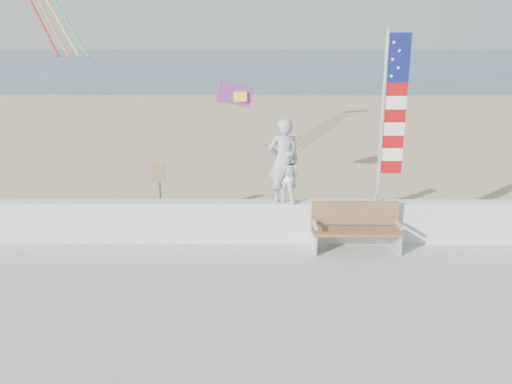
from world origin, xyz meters
TOP-DOWN VIEW (x-y plane):
  - ground at (0.00, 0.00)m, footprint 220.00×220.00m
  - sand at (0.00, 9.00)m, footprint 90.00×40.00m
  - seawall at (0.00, 2.00)m, footprint 30.00×0.35m
  - adult at (0.77, 2.00)m, footprint 0.70×0.51m
  - child at (0.85, 2.00)m, footprint 0.66×0.61m
  - bench at (2.25, 1.55)m, footprint 1.80×0.57m
  - flag at (2.87, 2.00)m, footprint 0.50×0.08m
  - parafoil_kite at (-0.36, 5.49)m, footprint 1.03×0.41m
  - sign at (-2.11, 3.42)m, footprint 0.32×0.07m

SIDE VIEW (x-z plane):
  - ground at x=0.00m, z-range 0.00..0.00m
  - sand at x=0.00m, z-range 0.00..0.08m
  - seawall at x=0.00m, z-range 0.18..1.08m
  - bench at x=2.25m, z-range 0.19..1.19m
  - sign at x=-2.11m, z-range 0.21..1.67m
  - child at x=0.85m, z-range 1.08..2.19m
  - adult at x=0.77m, z-range 1.08..2.84m
  - parafoil_kite at x=-0.36m, z-range 2.56..3.25m
  - flag at x=2.87m, z-range 1.24..4.74m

